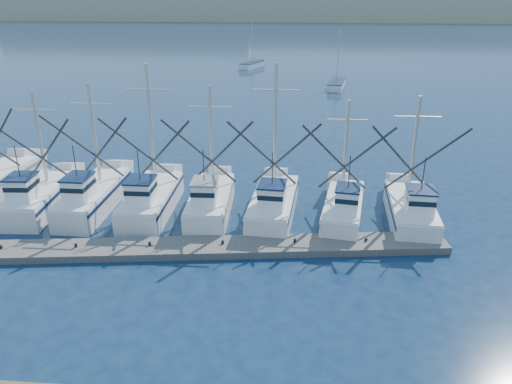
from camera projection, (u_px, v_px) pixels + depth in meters
ground at (324, 339)px, 20.80m from camera, size 500.00×500.00×0.00m
floating_dock at (168, 248)px, 27.48m from camera, size 31.01×5.83×0.41m
dune_ridge at (301, 5)px, 211.91m from camera, size 360.00×60.00×10.00m
trawler_fleet at (165, 200)px, 31.75m from camera, size 30.95×9.28×10.33m
sailboat_near at (337, 84)px, 70.53m from camera, size 3.08×7.05×8.10m
sailboat_far at (252, 65)px, 87.41m from camera, size 4.06×6.33×8.10m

